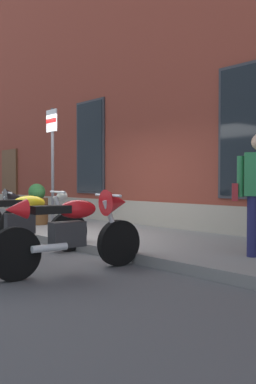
# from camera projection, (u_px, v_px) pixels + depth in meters

# --- Properties ---
(ground_plane) EXTENTS (140.00, 140.00, 0.00)m
(ground_plane) POSITION_uv_depth(u_px,v_px,m) (47.00, 245.00, 7.58)
(ground_plane) COLOR #4C4C4F
(sidewalk) EXTENTS (30.02, 2.81, 0.15)m
(sidewalk) POSITION_uv_depth(u_px,v_px,m) (107.00, 234.00, 8.52)
(sidewalk) COLOR slate
(sidewalk) RESTS_ON ground_plane
(brick_pub_facade) EXTENTS (24.02, 7.32, 9.89)m
(brick_pub_facade) POSITION_uv_depth(u_px,v_px,m) (243.00, 49.00, 11.74)
(brick_pub_facade) COLOR brown
(brick_pub_facade) RESTS_ON ground_plane
(motorcycle_yellow_naked) EXTENTS (0.68, 2.16, 1.01)m
(motorcycle_yellow_naked) POSITION_uv_depth(u_px,v_px,m) (24.00, 224.00, 6.50)
(motorcycle_yellow_naked) COLOR black
(motorcycle_yellow_naked) RESTS_ON ground_plane
(motorcycle_red_sport) EXTENTS (0.62, 2.12, 1.06)m
(motorcycle_red_sport) POSITION_uv_depth(u_px,v_px,m) (77.00, 228.00, 5.32)
(motorcycle_red_sport) COLOR black
(motorcycle_red_sport) RESTS_ON ground_plane
(parking_sign) EXTENTS (0.36, 0.07, 2.48)m
(parking_sign) POSITION_uv_depth(u_px,v_px,m) (52.00, 152.00, 8.24)
(parking_sign) COLOR #4C4C51
(parking_sign) RESTS_ON sidewalk
(barrel_planter) EXTENTS (0.55, 0.55, 0.97)m
(barrel_planter) POSITION_uv_depth(u_px,v_px,m) (37.00, 206.00, 9.77)
(barrel_planter) COLOR brown
(barrel_planter) RESTS_ON sidewalk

